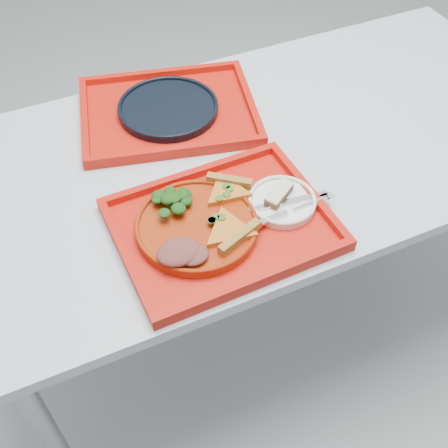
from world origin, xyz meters
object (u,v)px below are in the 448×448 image
(tray_main, at_px, (222,227))
(dinner_plate, at_px, (197,227))
(tray_far, at_px, (169,113))
(dessert_bar, at_px, (279,194))
(navy_plate, at_px, (168,109))

(tray_main, distance_m, dinner_plate, 0.06)
(tray_far, relative_size, dessert_bar, 5.41)
(dinner_plate, relative_size, navy_plate, 1.00)
(tray_main, xyz_separation_m, dessert_bar, (0.14, 0.01, 0.03))
(tray_far, xyz_separation_m, dessert_bar, (0.11, -0.41, 0.03))
(dessert_bar, bearing_deg, tray_far, 72.10)
(tray_main, relative_size, dessert_bar, 5.41)
(dinner_plate, xyz_separation_m, navy_plate, (0.09, 0.41, -0.00))
(dessert_bar, bearing_deg, navy_plate, 72.10)
(tray_far, relative_size, navy_plate, 1.73)
(dinner_plate, height_order, navy_plate, dinner_plate)
(tray_far, xyz_separation_m, dinner_plate, (-0.09, -0.41, 0.02))
(tray_far, bearing_deg, tray_main, -81.33)
(navy_plate, bearing_deg, dinner_plate, -102.37)
(dinner_plate, bearing_deg, tray_main, -10.30)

